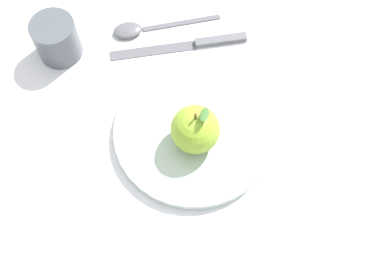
# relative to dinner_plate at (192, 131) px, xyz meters

# --- Properties ---
(ground_plane) EXTENTS (2.40, 2.40, 0.00)m
(ground_plane) POSITION_rel_dinner_plate_xyz_m (0.00, 0.03, -0.01)
(ground_plane) COLOR silver
(dinner_plate) EXTENTS (0.24, 0.24, 0.02)m
(dinner_plate) POSITION_rel_dinner_plate_xyz_m (0.00, 0.00, 0.00)
(dinner_plate) COLOR #B2C6B2
(dinner_plate) RESTS_ON ground_plane
(apple) EXTENTS (0.07, 0.07, 0.08)m
(apple) POSITION_rel_dinner_plate_xyz_m (0.01, -0.02, 0.04)
(apple) COLOR #8CB22D
(apple) RESTS_ON dinner_plate
(cup) EXTENTS (0.07, 0.07, 0.07)m
(cup) POSITION_rel_dinner_plate_xyz_m (-0.20, 0.17, 0.03)
(cup) COLOR #4C5156
(cup) RESTS_ON ground_plane
(knife) EXTENTS (0.23, 0.03, 0.01)m
(knife) POSITION_rel_dinner_plate_xyz_m (0.02, 0.16, -0.01)
(knife) COLOR #59595E
(knife) RESTS_ON ground_plane
(spoon) EXTENTS (0.18, 0.04, 0.01)m
(spoon) POSITION_rel_dinner_plate_xyz_m (-0.07, 0.20, -0.00)
(spoon) COLOR #59595E
(spoon) RESTS_ON ground_plane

